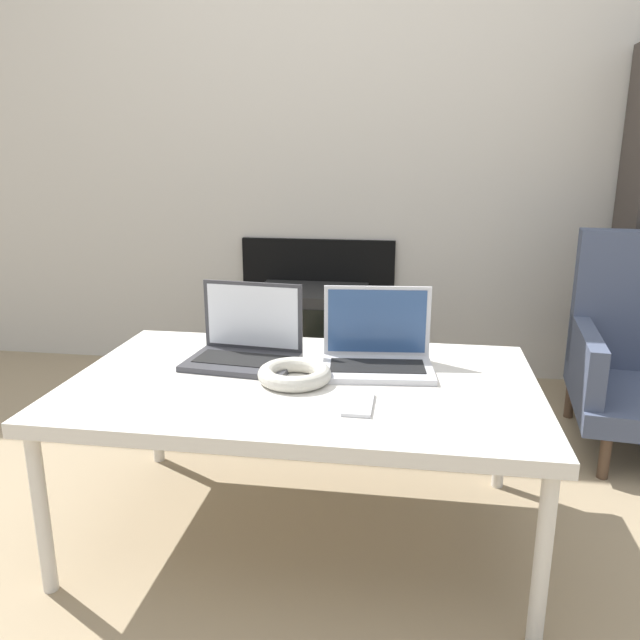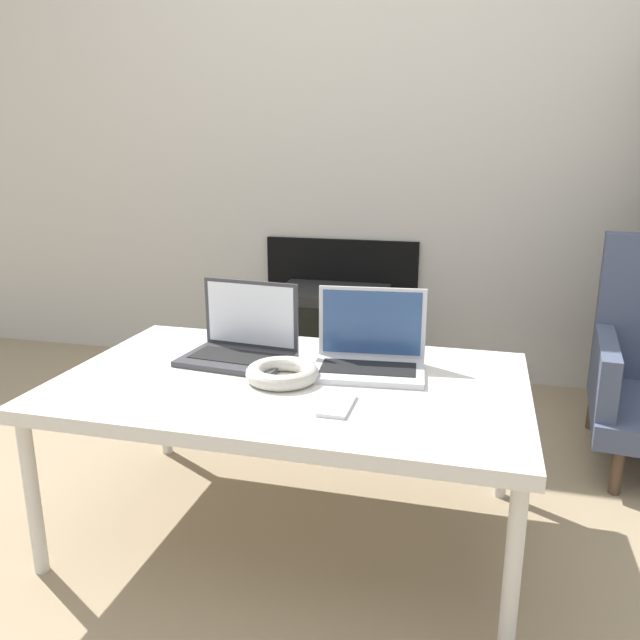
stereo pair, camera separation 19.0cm
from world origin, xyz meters
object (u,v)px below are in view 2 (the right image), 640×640
(headphones, at_px, (282,373))
(laptop_left, at_px, (242,342))
(laptop_right, at_px, (370,352))
(phone, at_px, (337,405))
(tv, at_px, (331,336))

(headphones, bearing_deg, laptop_left, 139.26)
(laptop_right, height_order, headphones, laptop_right)
(phone, bearing_deg, tv, 104.19)
(laptop_left, distance_m, phone, 0.45)
(laptop_left, bearing_deg, tv, 94.97)
(laptop_right, relative_size, headphones, 1.66)
(laptop_right, height_order, phone, laptop_right)
(phone, relative_size, tv, 0.29)
(laptop_right, bearing_deg, tv, 103.54)
(headphones, relative_size, phone, 1.38)
(phone, height_order, tv, phone)
(laptop_right, distance_m, phone, 0.28)
(laptop_left, distance_m, tv, 1.07)
(laptop_right, bearing_deg, phone, -100.76)
(phone, bearing_deg, laptop_right, 84.75)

